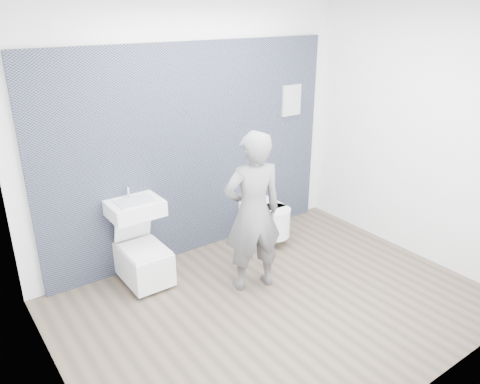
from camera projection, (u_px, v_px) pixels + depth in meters
ground at (276, 304)px, 4.61m from camera, size 4.00×4.00×0.00m
room_shell at (281, 132)px, 3.96m from camera, size 4.00×4.00×4.00m
tile_wall at (198, 246)px, 5.71m from camera, size 3.60×0.06×2.40m
washbasin at (135, 208)px, 4.77m from camera, size 0.54×0.40×0.40m
toilet_square at (144, 261)px, 4.91m from camera, size 0.43×0.62×0.81m
toilet_rounded at (267, 218)px, 5.75m from camera, size 0.39×0.66×0.36m
info_placard at (287, 219)px, 6.43m from camera, size 0.28×0.03×0.38m
visitor at (253, 213)px, 4.62m from camera, size 0.69×0.54×1.67m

